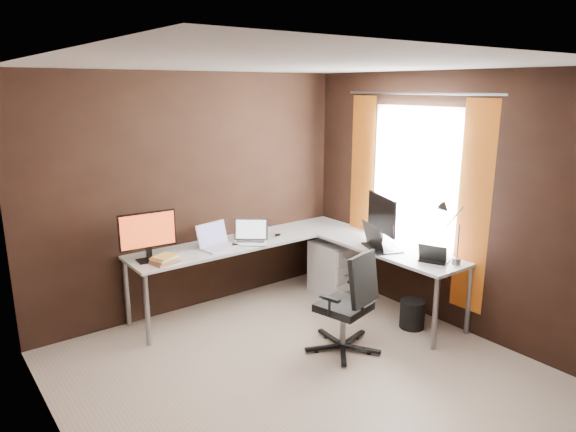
# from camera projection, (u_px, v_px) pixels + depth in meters

# --- Properties ---
(room) EXTENTS (3.60, 3.60, 2.50)m
(room) POSITION_uv_depth(u_px,v_px,m) (328.00, 219.00, 4.25)
(room) COLOR #BEA794
(room) RESTS_ON ground
(desk) EXTENTS (2.65, 2.25, 0.73)m
(desk) POSITION_uv_depth(u_px,v_px,m) (301.00, 248.00, 5.45)
(desk) COLOR white
(desk) RESTS_ON ground
(drawer_pedestal) EXTENTS (0.42, 0.50, 0.60)m
(drawer_pedestal) POSITION_uv_depth(u_px,v_px,m) (335.00, 268.00, 5.97)
(drawer_pedestal) COLOR white
(drawer_pedestal) RESTS_ON ground
(monitor_left) EXTENTS (0.55, 0.17, 0.47)m
(monitor_left) POSITION_uv_depth(u_px,v_px,m) (148.00, 234.00, 4.85)
(monitor_left) COLOR black
(monitor_left) RESTS_ON desk
(monitor_right) EXTENTS (0.26, 0.59, 0.51)m
(monitor_right) POSITION_uv_depth(u_px,v_px,m) (382.00, 216.00, 5.40)
(monitor_right) COLOR black
(monitor_right) RESTS_ON desk
(laptop_white) EXTENTS (0.41, 0.33, 0.25)m
(laptop_white) POSITION_uv_depth(u_px,v_px,m) (216.00, 242.00, 5.31)
(laptop_white) COLOR white
(laptop_white) RESTS_ON desk
(laptop_silver) EXTENTS (0.45, 0.43, 0.24)m
(laptop_silver) POSITION_uv_depth(u_px,v_px,m) (251.00, 238.00, 5.47)
(laptop_silver) COLOR silver
(laptop_silver) RESTS_ON desk
(laptop_black_big) EXTENTS (0.42, 0.49, 0.27)m
(laptop_black_big) POSITION_uv_depth(u_px,v_px,m) (379.00, 243.00, 5.25)
(laptop_black_big) COLOR black
(laptop_black_big) RESTS_ON desk
(laptop_black_small) EXTENTS (0.28, 0.32, 0.18)m
(laptop_black_small) POSITION_uv_depth(u_px,v_px,m) (433.00, 258.00, 4.86)
(laptop_black_small) COLOR black
(laptop_black_small) RESTS_ON desk
(book_stack) EXTENTS (0.27, 0.24, 0.07)m
(book_stack) POSITION_uv_depth(u_px,v_px,m) (165.00, 259.00, 4.83)
(book_stack) COLOR #B47761
(book_stack) RESTS_ON desk
(mouse_left) EXTENTS (0.10, 0.08, 0.03)m
(mouse_left) POSITION_uv_depth(u_px,v_px,m) (171.00, 260.00, 4.88)
(mouse_left) COLOR black
(mouse_left) RESTS_ON desk
(mouse_corner) EXTENTS (0.09, 0.07, 0.03)m
(mouse_corner) POSITION_uv_depth(u_px,v_px,m) (278.00, 235.00, 5.70)
(mouse_corner) COLOR black
(mouse_corner) RESTS_ON desk
(desk_lamp) EXTENTS (0.19, 0.22, 0.60)m
(desk_lamp) POSITION_uv_depth(u_px,v_px,m) (449.00, 225.00, 4.72)
(desk_lamp) COLOR slate
(desk_lamp) RESTS_ON desk
(office_chair) EXTENTS (0.53, 0.55, 0.95)m
(office_chair) POSITION_uv_depth(u_px,v_px,m) (346.00, 322.00, 4.64)
(office_chair) COLOR black
(office_chair) RESTS_ON ground
(wastebasket) EXTENTS (0.25, 0.25, 0.28)m
(wastebasket) POSITION_uv_depth(u_px,v_px,m) (412.00, 314.00, 5.12)
(wastebasket) COLOR black
(wastebasket) RESTS_ON ground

